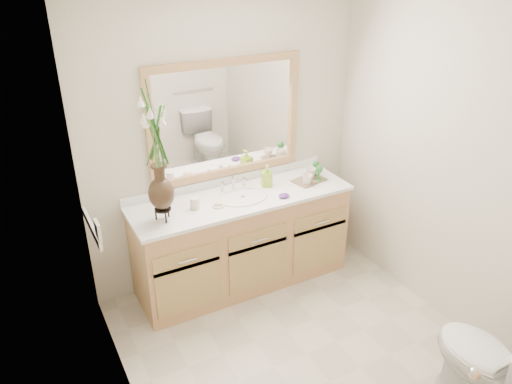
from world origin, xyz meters
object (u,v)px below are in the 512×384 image
tumbler (195,203)px  tray (309,180)px  toilet (489,367)px  flower_vase (156,141)px  soap_bottle (267,177)px

tumbler → tray: tumbler is taller
tumbler → tray: (1.06, 0.00, -0.04)m
toilet → tray: (-0.05, 1.92, 0.47)m
toilet → flower_vase: bearing=-53.5°
soap_bottle → tumbler: bearing=-154.6°
flower_vase → tumbler: (0.27, 0.05, -0.58)m
toilet → flower_vase: 2.56m
toilet → soap_bottle: 2.13m
toilet → flower_vase: flower_vase is taller
toilet → soap_bottle: bearing=-78.1°
flower_vase → soap_bottle: 1.11m
flower_vase → tray: size_ratio=3.35×
toilet → tray: 1.98m
flower_vase → toilet: bearing=-53.5°
soap_bottle → tray: bearing=4.1°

